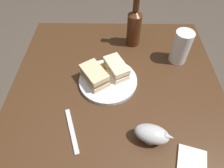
{
  "coord_description": "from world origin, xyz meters",
  "views": [
    {
      "loc": [
        0.47,
        -0.01,
        1.38
      ],
      "look_at": [
        -0.04,
        -0.02,
        0.76
      ],
      "focal_mm": 31.48,
      "sensor_mm": 36.0,
      "label": 1
    }
  ],
  "objects": [
    {
      "name": "potato_wedge_left_edge",
      "position": [
        -0.11,
        -0.08,
        0.75
      ],
      "size": [
        0.05,
        0.03,
        0.02
      ],
      "primitive_type": "cube",
      "rotation": [
        0.0,
        0.0,
        3.53
      ],
      "color": "#AD702D",
      "rests_on": "plate"
    },
    {
      "name": "napkin",
      "position": [
        0.27,
        0.24,
        0.73
      ],
      "size": [
        0.13,
        0.12,
        0.01
      ],
      "primitive_type": "cube",
      "rotation": [
        0.0,
        0.0,
        -0.28
      ],
      "color": "silver",
      "rests_on": "dining_table"
    },
    {
      "name": "sandwich_half_right",
      "position": [
        -0.07,
        -0.09,
        0.78
      ],
      "size": [
        0.14,
        0.13,
        0.06
      ],
      "color": "beige",
      "rests_on": "plate"
    },
    {
      "name": "plate",
      "position": [
        -0.07,
        -0.03,
        0.74
      ],
      "size": [
        0.25,
        0.25,
        0.02
      ],
      "primitive_type": "cylinder",
      "color": "white",
      "rests_on": "dining_table"
    },
    {
      "name": "potato_wedge_middle",
      "position": [
        -0.09,
        -0.08,
        0.75
      ],
      "size": [
        0.05,
        0.02,
        0.02
      ],
      "primitive_type": "cube",
      "rotation": [
        0.0,
        0.0,
        3.27
      ],
      "color": "#B77F33",
      "rests_on": "plate"
    },
    {
      "name": "dining_table",
      "position": [
        0.0,
        0.0,
        0.36
      ],
      "size": [
        1.02,
        0.89,
        0.73
      ],
      "primitive_type": "cube",
      "color": "#422816",
      "rests_on": "ground"
    },
    {
      "name": "sandwich_half_left",
      "position": [
        -0.11,
        0.0,
        0.77
      ],
      "size": [
        0.14,
        0.12,
        0.06
      ],
      "color": "beige",
      "rests_on": "plate"
    },
    {
      "name": "potato_wedge_front",
      "position": [
        -0.13,
        -0.04,
        0.76
      ],
      "size": [
        0.04,
        0.05,
        0.02
      ],
      "primitive_type": "cube",
      "rotation": [
        0.0,
        0.0,
        0.98
      ],
      "color": "gold",
      "rests_on": "plate"
    },
    {
      "name": "pint_glass",
      "position": [
        -0.22,
        0.29,
        0.8
      ],
      "size": [
        0.08,
        0.08,
        0.15
      ],
      "color": "white",
      "rests_on": "dining_table"
    },
    {
      "name": "potato_wedge_back",
      "position": [
        -0.11,
        -0.08,
        0.76
      ],
      "size": [
        0.05,
        0.05,
        0.02
      ],
      "primitive_type": "cube",
      "rotation": [
        0.0,
        0.0,
        2.45
      ],
      "color": "#AD702D",
      "rests_on": "plate"
    },
    {
      "name": "gravy_boat",
      "position": [
        0.19,
        0.12,
        0.77
      ],
      "size": [
        0.1,
        0.14,
        0.07
      ],
      "color": "#B7B7BC",
      "rests_on": "dining_table"
    },
    {
      "name": "fork",
      "position": [
        0.16,
        -0.16,
        0.73
      ],
      "size": [
        0.17,
        0.08,
        0.01
      ],
      "primitive_type": "cube",
      "rotation": [
        0.0,
        0.0,
        3.48
      ],
      "color": "silver",
      "rests_on": "dining_table"
    },
    {
      "name": "cider_bottle",
      "position": [
        -0.34,
        0.08,
        0.83
      ],
      "size": [
        0.07,
        0.07,
        0.26
      ],
      "color": "#47230F",
      "rests_on": "dining_table"
    },
    {
      "name": "ground_plane",
      "position": [
        0.0,
        0.0,
        0.0
      ],
      "size": [
        6.0,
        6.0,
        0.0
      ],
      "primitive_type": "plane",
      "color": "#4C4238"
    }
  ]
}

